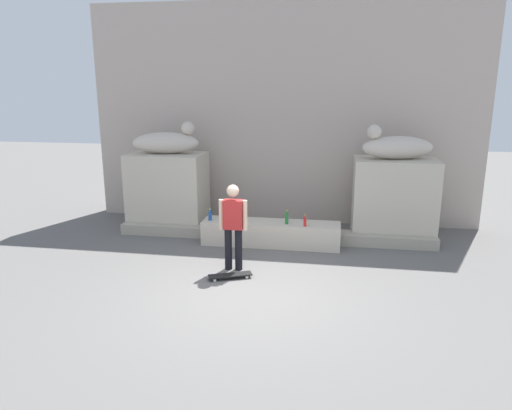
{
  "coord_description": "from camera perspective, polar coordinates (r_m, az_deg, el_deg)",
  "views": [
    {
      "loc": [
        1.32,
        -7.22,
        3.43
      ],
      "look_at": [
        -0.2,
        1.88,
        1.1
      ],
      "focal_mm": 32.9,
      "sensor_mm": 36.0,
      "label": 1
    }
  ],
  "objects": [
    {
      "name": "statue_reclining_left",
      "position": [
        11.65,
        -10.73,
        7.54
      ],
      "size": [
        1.67,
        0.83,
        0.78
      ],
      "rotation": [
        0.0,
        0.0,
        0.18
      ],
      "color": "beige",
      "rests_on": "pedestal_left"
    },
    {
      "name": "bottle_red",
      "position": [
        10.1,
        5.97,
        -2.03
      ],
      "size": [
        0.06,
        0.06,
        0.25
      ],
      "color": "red",
      "rests_on": "ledge_block"
    },
    {
      "name": "bottle_brown",
      "position": [
        10.74,
        -4.14,
        -0.97
      ],
      "size": [
        0.07,
        0.07,
        0.27
      ],
      "color": "#593314",
      "rests_on": "ledge_block"
    },
    {
      "name": "statue_reclining_right",
      "position": [
        11.01,
        16.65,
        6.83
      ],
      "size": [
        1.68,
        0.89,
        0.78
      ],
      "rotation": [
        0.0,
        0.0,
        3.36
      ],
      "color": "beige",
      "rests_on": "pedestal_right"
    },
    {
      "name": "bottle_blue",
      "position": [
        10.54,
        -5.6,
        -1.3
      ],
      "size": [
        0.08,
        0.08,
        0.26
      ],
      "color": "#194C99",
      "rests_on": "ledge_block"
    },
    {
      "name": "ground_plane",
      "position": [
        8.1,
        -0.78,
        -10.88
      ],
      "size": [
        40.0,
        40.0,
        0.0
      ],
      "primitive_type": "plane",
      "color": "#605E5B"
    },
    {
      "name": "pedestal_right",
      "position": [
        11.23,
        16.39,
        0.7
      ],
      "size": [
        1.84,
        1.16,
        1.85
      ],
      "primitive_type": "cube",
      "color": "beige",
      "rests_on": "ground_plane"
    },
    {
      "name": "pedestal_left",
      "position": [
        11.85,
        -10.64,
        1.72
      ],
      "size": [
        1.84,
        1.16,
        1.85
      ],
      "primitive_type": "cube",
      "color": "beige",
      "rests_on": "ground_plane"
    },
    {
      "name": "stair_step",
      "position": [
        10.86,
        2.07,
        -3.57
      ],
      "size": [
        7.27,
        0.5,
        0.25
      ],
      "primitive_type": "cube",
      "color": "#A9A08F",
      "rests_on": "ground_plane"
    },
    {
      "name": "facade_wall",
      "position": [
        12.24,
        3.36,
        10.91
      ],
      "size": [
        9.86,
        0.6,
        5.48
      ],
      "primitive_type": "cube",
      "color": "#BCAB9E",
      "rests_on": "ground_plane"
    },
    {
      "name": "skater",
      "position": [
        8.87,
        -2.79,
        -2.26
      ],
      "size": [
        0.54,
        0.23,
        1.67
      ],
      "rotation": [
        0.0,
        0.0,
        0.03
      ],
      "color": "black",
      "rests_on": "ground_plane"
    },
    {
      "name": "bottle_green",
      "position": [
        10.22,
        3.77,
        -1.63
      ],
      "size": [
        0.07,
        0.07,
        0.31
      ],
      "color": "#1E722D",
      "rests_on": "ledge_block"
    },
    {
      "name": "ledge_block",
      "position": [
        10.46,
        1.82,
        -3.46
      ],
      "size": [
        3.05,
        0.68,
        0.52
      ],
      "primitive_type": "cube",
      "color": "beige",
      "rests_on": "ground_plane"
    },
    {
      "name": "skateboard",
      "position": [
        8.73,
        -3.16,
        -8.52
      ],
      "size": [
        0.81,
        0.5,
        0.08
      ],
      "rotation": [
        0.0,
        0.0,
        0.41
      ],
      "color": "black",
      "rests_on": "ground_plane"
    }
  ]
}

